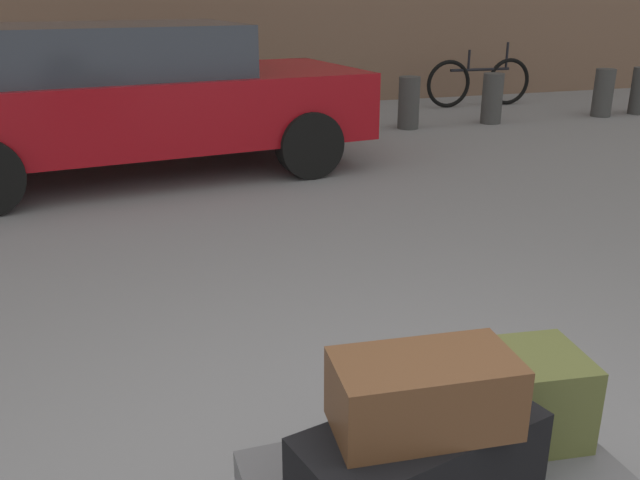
{
  "coord_description": "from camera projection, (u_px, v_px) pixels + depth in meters",
  "views": [
    {
      "loc": [
        -0.85,
        -1.43,
        1.7
      ],
      "look_at": [
        0.0,
        1.2,
        0.69
      ],
      "focal_mm": 38.36,
      "sensor_mm": 36.0,
      "label": 1
    }
  ],
  "objects": [
    {
      "name": "bollard_kerb_mid",
      "position": [
        492.0,
        99.0,
        9.24
      ],
      "size": [
        0.28,
        0.28,
        0.67
      ],
      "primitive_type": "cylinder",
      "color": "#383838",
      "rests_on": "ground_plane"
    },
    {
      "name": "bollard_kerb_far",
      "position": [
        603.0,
        93.0,
        9.76
      ],
      "size": [
        0.28,
        0.28,
        0.67
      ],
      "primitive_type": "cylinder",
      "color": "#383838",
      "rests_on": "ground_plane"
    },
    {
      "name": "duffel_bag_brown_topmost_pile",
      "position": [
        424.0,
        393.0,
        1.74
      ],
      "size": [
        0.49,
        0.28,
        0.2
      ],
      "primitive_type": "cube",
      "rotation": [
        0.0,
        0.0,
        -0.09
      ],
      "color": "#51331E",
      "rests_on": "duffel_bag_black_front_left"
    },
    {
      "name": "duffel_bag_black_front_left",
      "position": [
        419.0,
        473.0,
        1.83
      ],
      "size": [
        0.72,
        0.44,
        0.3
      ],
      "primitive_type": "cube",
      "rotation": [
        0.0,
        0.0,
        0.24
      ],
      "color": "black",
      "rests_on": "luggage_cart"
    },
    {
      "name": "duffel_bag_olive_rear_left",
      "position": [
        479.0,
        400.0,
        2.16
      ],
      "size": [
        0.7,
        0.38,
        0.29
      ],
      "primitive_type": "cube",
      "rotation": [
        0.0,
        0.0,
        -0.12
      ],
      "color": "#4C5128",
      "rests_on": "luggage_cart"
    },
    {
      "name": "parked_car",
      "position": [
        132.0,
        96.0,
        6.52
      ],
      "size": [
        4.49,
        2.32,
        1.42
      ],
      "color": "maroon",
      "rests_on": "ground_plane"
    },
    {
      "name": "bicycle_leaning",
      "position": [
        479.0,
        82.0,
        10.62
      ],
      "size": [
        1.76,
        0.11,
        0.96
      ],
      "color": "black",
      "rests_on": "ground_plane"
    },
    {
      "name": "bollard_kerb_near",
      "position": [
        409.0,
        103.0,
        8.88
      ],
      "size": [
        0.28,
        0.28,
        0.67
      ],
      "primitive_type": "cylinder",
      "color": "#383838",
      "rests_on": "ground_plane"
    }
  ]
}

